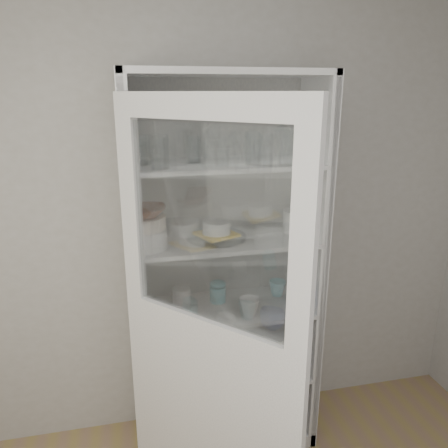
{
  "coord_description": "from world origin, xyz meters",
  "views": [
    {
      "loc": [
        -0.28,
        -0.86,
        2.0
      ],
      "look_at": [
        0.2,
        1.27,
        1.33
      ],
      "focal_mm": 35.0,
      "sensor_mm": 36.0,
      "label": 1
    }
  ],
  "objects_px": {
    "cream_bowl": "(145,223)",
    "mug_blue": "(299,296)",
    "tin_box": "(229,367)",
    "glass_platter": "(217,237)",
    "cupboard_door": "(208,367)",
    "grey_bowl_stack": "(297,221)",
    "white_ramekin": "(217,227)",
    "cream_dish": "(196,367)",
    "goblet_0": "(140,146)",
    "plate_stack_back": "(182,227)",
    "plate_stack_front": "(146,238)",
    "terracotta_bowl": "(144,211)",
    "mug_teal": "(277,288)",
    "pantry_cabinet": "(222,288)",
    "yellow_trivet": "(217,234)",
    "goblet_1": "(214,141)",
    "goblet_3": "(282,139)",
    "white_canister": "(182,298)",
    "measuring_cups": "(178,312)",
    "teal_jar": "(218,292)",
    "mug_white": "(249,307)",
    "goblet_2": "(234,144)"
  },
  "relations": [
    {
      "from": "white_ramekin",
      "to": "cream_dish",
      "type": "distance_m",
      "value": 0.84
    },
    {
      "from": "tin_box",
      "to": "glass_platter",
      "type": "bearing_deg",
      "value": 151.86
    },
    {
      "from": "pantry_cabinet",
      "to": "goblet_3",
      "type": "xyz_separation_m",
      "value": [
        0.35,
        0.05,
        0.81
      ]
    },
    {
      "from": "plate_stack_back",
      "to": "mug_teal",
      "type": "distance_m",
      "value": 0.67
    },
    {
      "from": "goblet_1",
      "to": "grey_bowl_stack",
      "type": "xyz_separation_m",
      "value": [
        0.44,
        -0.1,
        -0.43
      ]
    },
    {
      "from": "goblet_1",
      "to": "goblet_0",
      "type": "bearing_deg",
      "value": -176.85
    },
    {
      "from": "goblet_1",
      "to": "teal_jar",
      "type": "relative_size",
      "value": 1.75
    },
    {
      "from": "mug_white",
      "to": "white_ramekin",
      "type": "bearing_deg",
      "value": 116.25
    },
    {
      "from": "goblet_1",
      "to": "plate_stack_front",
      "type": "distance_m",
      "value": 0.61
    },
    {
      "from": "plate_stack_front",
      "to": "terracotta_bowl",
      "type": "bearing_deg",
      "value": 0.0
    },
    {
      "from": "cupboard_door",
      "to": "mug_teal",
      "type": "height_order",
      "value": "cupboard_door"
    },
    {
      "from": "cream_bowl",
      "to": "terracotta_bowl",
      "type": "xyz_separation_m",
      "value": [
        0.0,
        0.0,
        0.06
      ]
    },
    {
      "from": "mug_blue",
      "to": "measuring_cups",
      "type": "xyz_separation_m",
      "value": [
        -0.67,
        0.03,
        -0.03
      ]
    },
    {
      "from": "teal_jar",
      "to": "grey_bowl_stack",
      "type": "bearing_deg",
      "value": -6.75
    },
    {
      "from": "goblet_1",
      "to": "plate_stack_back",
      "type": "distance_m",
      "value": 0.49
    },
    {
      "from": "goblet_3",
      "to": "cream_bowl",
      "type": "xyz_separation_m",
      "value": [
        -0.76,
        -0.19,
        -0.36
      ]
    },
    {
      "from": "white_canister",
      "to": "plate_stack_back",
      "type": "bearing_deg",
      "value": 76.24
    },
    {
      "from": "goblet_0",
      "to": "plate_stack_back",
      "type": "bearing_deg",
      "value": 10.33
    },
    {
      "from": "plate_stack_back",
      "to": "measuring_cups",
      "type": "height_order",
      "value": "plate_stack_back"
    },
    {
      "from": "goblet_1",
      "to": "measuring_cups",
      "type": "bearing_deg",
      "value": -145.08
    },
    {
      "from": "goblet_2",
      "to": "glass_platter",
      "type": "distance_m",
      "value": 0.49
    },
    {
      "from": "glass_platter",
      "to": "yellow_trivet",
      "type": "distance_m",
      "value": 0.02
    },
    {
      "from": "pantry_cabinet",
      "to": "plate_stack_back",
      "type": "xyz_separation_m",
      "value": [
        -0.2,
        0.06,
        0.36
      ]
    },
    {
      "from": "plate_stack_front",
      "to": "mug_blue",
      "type": "height_order",
      "value": "plate_stack_front"
    },
    {
      "from": "goblet_2",
      "to": "yellow_trivet",
      "type": "bearing_deg",
      "value": -140.93
    },
    {
      "from": "pantry_cabinet",
      "to": "goblet_1",
      "type": "relative_size",
      "value": 11.07
    },
    {
      "from": "mug_blue",
      "to": "mug_teal",
      "type": "relative_size",
      "value": 1.36
    },
    {
      "from": "yellow_trivet",
      "to": "mug_teal",
      "type": "relative_size",
      "value": 1.88
    },
    {
      "from": "pantry_cabinet",
      "to": "yellow_trivet",
      "type": "relative_size",
      "value": 11.5
    },
    {
      "from": "mug_blue",
      "to": "teal_jar",
      "type": "distance_m",
      "value": 0.45
    },
    {
      "from": "mug_white",
      "to": "cream_dish",
      "type": "bearing_deg",
      "value": 131.8
    },
    {
      "from": "cream_bowl",
      "to": "mug_blue",
      "type": "xyz_separation_m",
      "value": [
        0.82,
        -0.01,
        -0.48
      ]
    },
    {
      "from": "terracotta_bowl",
      "to": "white_canister",
      "type": "xyz_separation_m",
      "value": [
        0.18,
        0.09,
        -0.53
      ]
    },
    {
      "from": "cream_bowl",
      "to": "mug_teal",
      "type": "relative_size",
      "value": 2.08
    },
    {
      "from": "cream_bowl",
      "to": "glass_platter",
      "type": "bearing_deg",
      "value": 9.69
    },
    {
      "from": "goblet_1",
      "to": "glass_platter",
      "type": "height_order",
      "value": "goblet_1"
    },
    {
      "from": "plate_stack_back",
      "to": "glass_platter",
      "type": "xyz_separation_m",
      "value": [
        0.16,
        -0.14,
        -0.03
      ]
    },
    {
      "from": "goblet_0",
      "to": "glass_platter",
      "type": "bearing_deg",
      "value": -15.16
    },
    {
      "from": "plate_stack_front",
      "to": "teal_jar",
      "type": "xyz_separation_m",
      "value": [
        0.39,
        0.13,
        -0.39
      ]
    },
    {
      "from": "tin_box",
      "to": "white_canister",
      "type": "bearing_deg",
      "value": 166.2
    },
    {
      "from": "cupboard_door",
      "to": "white_ramekin",
      "type": "relative_size",
      "value": 13.56
    },
    {
      "from": "white_ramekin",
      "to": "cream_dish",
      "type": "height_order",
      "value": "white_ramekin"
    },
    {
      "from": "goblet_3",
      "to": "mug_white",
      "type": "xyz_separation_m",
      "value": [
        -0.24,
        -0.26,
        -0.84
      ]
    },
    {
      "from": "goblet_1",
      "to": "yellow_trivet",
      "type": "relative_size",
      "value": 1.04
    },
    {
      "from": "cupboard_door",
      "to": "grey_bowl_stack",
      "type": "relative_size",
      "value": 13.48
    },
    {
      "from": "measuring_cups",
      "to": "plate_stack_front",
      "type": "bearing_deg",
      "value": -172.25
    },
    {
      "from": "plate_stack_front",
      "to": "yellow_trivet",
      "type": "height_order",
      "value": "plate_stack_front"
    },
    {
      "from": "goblet_3",
      "to": "plate_stack_front",
      "type": "height_order",
      "value": "goblet_3"
    },
    {
      "from": "glass_platter",
      "to": "terracotta_bowl",
      "type": "bearing_deg",
      "value": -170.31
    },
    {
      "from": "teal_jar",
      "to": "measuring_cups",
      "type": "bearing_deg",
      "value": -154.78
    }
  ]
}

